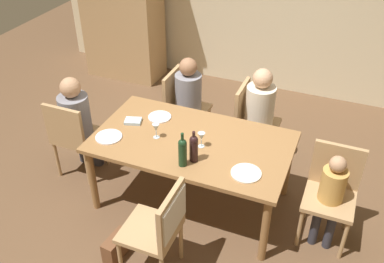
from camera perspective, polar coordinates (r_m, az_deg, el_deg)
The scene contains 21 objects.
ground_plane at distance 4.51m, azimuth 0.00°, elevation -8.96°, with size 10.00×10.00×0.00m, color brown.
armoire_cabinet at distance 6.54m, azimuth -9.29°, elevation 16.29°, with size 1.18×0.62×2.18m.
dining_table at distance 4.07m, azimuth 0.00°, elevation -2.05°, with size 1.84×1.06×0.75m.
chair_far_left at distance 5.01m, azimuth -1.40°, elevation 3.70°, with size 0.44×0.44×0.92m.
chair_left_end at distance 4.65m, azimuth -15.44°, elevation -0.37°, with size 0.44×0.44×0.92m.
chair_far_right at distance 4.78m, azimuth 7.76°, elevation 1.74°, with size 0.44×0.44×0.92m.
chair_right_end at distance 4.04m, azimuth 18.01°, elevation -7.06°, with size 0.44×0.44×0.92m.
chair_near at distance 3.46m, azimuth -3.85°, elevation -11.94°, with size 0.46×0.44×0.92m.
person_woman_host at distance 4.91m, azimuth -0.21°, elevation 4.60°, with size 0.35×0.30×1.12m.
person_man_bearded at distance 4.66m, azimuth -14.89°, elevation 1.66°, with size 0.31×0.36×1.15m.
person_man_guest at distance 4.70m, azimuth 9.21°, elevation 2.76°, with size 0.36×0.31×1.15m.
person_child_small at distance 3.93m, azimuth 17.88°, elevation -7.78°, with size 0.22×0.25×0.94m.
wine_bottle_tall_green at distance 3.65m, azimuth -1.26°, elevation -2.64°, with size 0.07×0.07×0.33m.
wine_bottle_dark_red at distance 3.70m, azimuth 0.23°, elevation -2.13°, with size 0.08×0.08×0.30m.
wine_glass_near_left at distance 3.88m, azimuth 1.25°, elevation -0.72°, with size 0.07×0.07×0.15m.
wine_glass_centre at distance 4.02m, azimuth -4.79°, elevation 0.46°, with size 0.07×0.07×0.15m.
dinner_plate_host at distance 4.13m, azimuth -10.94°, elevation -0.70°, with size 0.25×0.25×0.01m, color white.
dinner_plate_guest_left at distance 3.67m, azimuth 7.16°, elevation -5.49°, with size 0.26×0.26×0.01m, color white.
dinner_plate_guest_right at distance 4.36m, azimuth -4.30°, elevation 1.93°, with size 0.23×0.23×0.01m, color white.
folded_napkin at distance 4.31m, azimuth -7.80°, elevation 1.38°, with size 0.16×0.12×0.03m, color #ADC6D6.
handbag at distance 3.99m, azimuth -9.94°, elevation -14.72°, with size 0.28×0.12×0.22m, color brown.
Camera 1 is at (1.23, -3.02, 3.11)m, focal length 40.35 mm.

